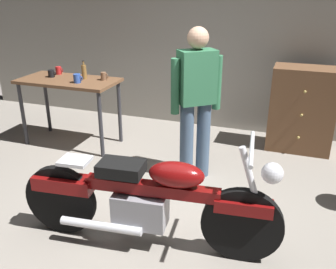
{
  "coord_description": "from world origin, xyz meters",
  "views": [
    {
      "loc": [
        1.2,
        -2.52,
        2.07
      ],
      "look_at": [
        0.05,
        0.7,
        0.65
      ],
      "focal_mm": 39.33,
      "sensor_mm": 36.0,
      "label": 1
    }
  ],
  "objects": [
    {
      "name": "bottle",
      "position": [
        -1.41,
        1.56,
        1.0
      ],
      "size": [
        0.06,
        0.06,
        0.24
      ],
      "color": "olive",
      "rests_on": "workbench"
    },
    {
      "name": "mug_black_matte",
      "position": [
        -1.88,
        1.5,
        0.95
      ],
      "size": [
        0.12,
        0.08,
        0.1
      ],
      "color": "black",
      "rests_on": "workbench"
    },
    {
      "name": "person_standing",
      "position": [
        0.23,
        1.1,
        0.93
      ],
      "size": [
        0.46,
        0.41,
        1.67
      ],
      "rotation": [
        0.0,
        0.0,
        3.83
      ],
      "color": "#455B75",
      "rests_on": "ground_plane"
    },
    {
      "name": "workbench",
      "position": [
        -1.61,
        1.47,
        0.79
      ],
      "size": [
        1.3,
        0.64,
        0.9
      ],
      "color": "brown",
      "rests_on": "ground_plane"
    },
    {
      "name": "mug_brown_stoneware",
      "position": [
        -1.14,
        1.59,
        0.95
      ],
      "size": [
        0.11,
        0.07,
        0.1
      ],
      "color": "brown",
      "rests_on": "workbench"
    },
    {
      "name": "wooden_dresser",
      "position": [
        1.32,
        2.3,
        0.55
      ],
      "size": [
        0.8,
        0.47,
        1.1
      ],
      "color": "brown",
      "rests_on": "ground_plane"
    },
    {
      "name": "mug_red_diner",
      "position": [
        -1.89,
        1.68,
        0.95
      ],
      "size": [
        0.11,
        0.08,
        0.1
      ],
      "color": "red",
      "rests_on": "workbench"
    },
    {
      "name": "motorcycle",
      "position": [
        0.19,
        -0.18,
        0.45
      ],
      "size": [
        2.18,
        0.63,
        1.0
      ],
      "rotation": [
        0.0,
        0.0,
        0.11
      ],
      "color": "black",
      "rests_on": "ground_plane"
    },
    {
      "name": "ground_plane",
      "position": [
        0.0,
        0.0,
        0.0
      ],
      "size": [
        12.0,
        12.0,
        0.0
      ],
      "primitive_type": "plane",
      "color": "gray"
    },
    {
      "name": "mug_blue_enamel",
      "position": [
        -1.39,
        1.36,
        0.96
      ],
      "size": [
        0.13,
        0.09,
        0.11
      ],
      "color": "#2D51AD",
      "rests_on": "workbench"
    },
    {
      "name": "back_wall",
      "position": [
        0.0,
        2.8,
        1.55
      ],
      "size": [
        8.0,
        0.12,
        3.1
      ],
      "primitive_type": "cube",
      "color": "gray",
      "rests_on": "ground_plane"
    }
  ]
}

